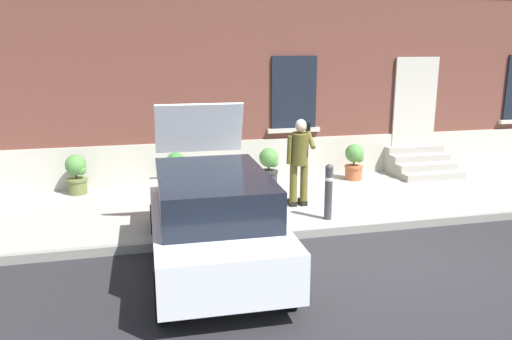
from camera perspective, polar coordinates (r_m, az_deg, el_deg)
ground_plane at (r=8.63m, az=14.44°, el=-8.90°), size 80.00×80.00×0.00m
sidewalk at (r=11.00m, az=7.69°, el=-3.23°), size 24.00×3.60×0.15m
curb_edge at (r=9.39m, az=11.80°, el=-6.41°), size 24.00×0.12×0.15m
building_facade at (r=12.89m, az=4.13°, el=15.75°), size 24.00×1.52×7.50m
entrance_stoop at (r=13.40m, az=17.89°, el=0.67°), size 1.54×1.28×0.64m
hatchback_car_white at (r=7.58m, az=-4.96°, el=-5.26°), size 1.86×4.10×2.34m
bollard_near_person at (r=9.36m, az=8.15°, el=-2.21°), size 0.15×0.15×1.04m
person_on_phone at (r=9.97m, az=4.90°, el=1.47°), size 0.51×0.47×1.75m
planter_olive at (r=11.57m, az=-19.49°, el=-0.35°), size 0.44×0.44×0.86m
planter_cream at (r=11.28m, az=-8.92°, el=-0.06°), size 0.44×0.44×0.86m
planter_charcoal at (r=11.63m, az=1.48°, el=0.52°), size 0.44×0.44×0.86m
planter_terracotta at (r=12.33m, az=11.00°, el=1.02°), size 0.44×0.44×0.86m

